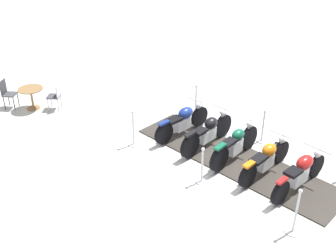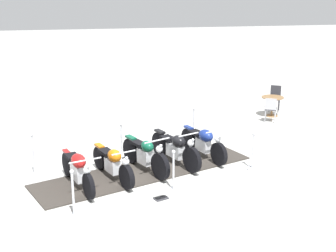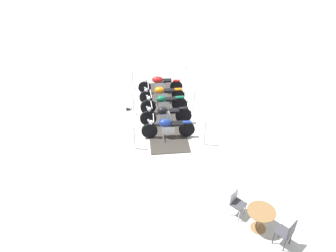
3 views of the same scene
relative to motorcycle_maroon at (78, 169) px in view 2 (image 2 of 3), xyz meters
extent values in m
plane|color=silver|center=(-1.75, -0.76, -0.52)|extent=(80.00, 80.00, 0.00)
cube|color=#38332D|center=(-1.75, -0.76, -0.50)|extent=(6.15, 3.68, 0.03)
cylinder|color=black|center=(-0.24, 0.71, -0.17)|extent=(0.30, 0.62, 0.62)
cylinder|color=black|center=(0.27, -0.80, -0.17)|extent=(0.30, 0.62, 0.62)
cube|color=silver|center=(0.02, -0.05, -0.11)|extent=(0.35, 0.59, 0.41)
ellipsoid|color=#AD1919|center=(-0.03, 0.09, 0.24)|extent=(0.49, 0.62, 0.33)
cube|color=black|center=(0.12, -0.37, 0.19)|extent=(0.41, 0.49, 0.08)
cube|color=#AD1919|center=(0.27, -0.80, 0.17)|extent=(0.23, 0.36, 0.06)
cylinder|color=silver|center=(-0.21, 0.63, 0.09)|extent=(0.16, 0.30, 0.53)
cylinder|color=silver|center=(-0.19, 0.56, 0.42)|extent=(0.75, 0.28, 0.04)
sphere|color=silver|center=(-0.22, 0.65, 0.22)|extent=(0.18, 0.18, 0.18)
cylinder|color=black|center=(-1.15, 0.31, -0.17)|extent=(0.35, 0.62, 0.62)
cylinder|color=black|center=(-0.58, -1.12, -0.17)|extent=(0.35, 0.62, 0.62)
cube|color=silver|center=(-0.87, -0.40, -0.14)|extent=(0.41, 0.56, 0.35)
ellipsoid|color=#D16B0F|center=(-0.92, -0.28, 0.17)|extent=(0.46, 0.53, 0.31)
cube|color=black|center=(-0.74, -0.73, 0.12)|extent=(0.45, 0.57, 0.08)
cube|color=#D16B0F|center=(-0.58, -1.12, 0.16)|extent=(0.27, 0.37, 0.06)
cylinder|color=silver|center=(-1.13, 0.25, 0.09)|extent=(0.16, 0.26, 0.53)
cylinder|color=silver|center=(-1.11, 0.19, 0.41)|extent=(0.60, 0.27, 0.04)
sphere|color=silver|center=(-1.14, 0.29, 0.21)|extent=(0.18, 0.18, 0.18)
cylinder|color=black|center=(-2.05, -0.10, -0.13)|extent=(0.41, 0.69, 0.70)
cylinder|color=black|center=(-1.46, -1.41, -0.13)|extent=(0.41, 0.69, 0.70)
cube|color=silver|center=(-1.75, -0.76, -0.09)|extent=(0.40, 0.52, 0.40)
ellipsoid|color=#0F5138|center=(-1.80, -0.65, 0.24)|extent=(0.44, 0.51, 0.29)
cube|color=black|center=(-1.62, -1.06, 0.19)|extent=(0.44, 0.55, 0.08)
cube|color=#0F5138|center=(-1.46, -1.41, 0.25)|extent=(0.30, 0.41, 0.06)
cylinder|color=silver|center=(-2.02, -0.17, 0.16)|extent=(0.18, 0.28, 0.60)
cylinder|color=silver|center=(-1.99, -0.24, 0.52)|extent=(0.70, 0.34, 0.04)
sphere|color=silver|center=(-2.03, -0.15, 0.32)|extent=(0.18, 0.18, 0.18)
cylinder|color=black|center=(-2.95, -0.41, -0.13)|extent=(0.39, 0.69, 0.70)
cylinder|color=black|center=(-2.33, -1.82, -0.13)|extent=(0.39, 0.69, 0.70)
cube|color=silver|center=(-2.64, -1.11, -0.11)|extent=(0.44, 0.64, 0.36)
ellipsoid|color=black|center=(-2.70, -0.98, 0.21)|extent=(0.48, 0.54, 0.32)
cube|color=black|center=(-2.50, -1.44, 0.16)|extent=(0.43, 0.50, 0.08)
cube|color=black|center=(-2.33, -1.82, 0.25)|extent=(0.28, 0.41, 0.06)
cylinder|color=silver|center=(-2.91, -0.49, 0.16)|extent=(0.18, 0.30, 0.60)
cylinder|color=silver|center=(-2.88, -0.56, 0.52)|extent=(0.59, 0.28, 0.04)
sphere|color=silver|center=(-2.92, -0.47, 0.32)|extent=(0.18, 0.18, 0.18)
cylinder|color=black|center=(-3.78, -0.76, -0.16)|extent=(0.33, 0.65, 0.65)
cylinder|color=black|center=(-3.26, -2.18, -0.16)|extent=(0.33, 0.65, 0.65)
cube|color=silver|center=(-3.52, -1.47, -0.13)|extent=(0.36, 0.55, 0.36)
ellipsoid|color=navy|center=(-3.57, -1.35, 0.20)|extent=(0.50, 0.61, 0.33)
cube|color=black|center=(-3.40, -1.80, 0.15)|extent=(0.45, 0.57, 0.08)
cube|color=navy|center=(-3.26, -2.18, 0.20)|extent=(0.25, 0.38, 0.06)
cylinder|color=silver|center=(-3.75, -0.84, 0.12)|extent=(0.18, 0.33, 0.55)
cylinder|color=silver|center=(-3.72, -0.92, 0.45)|extent=(0.62, 0.26, 0.04)
sphere|color=silver|center=(-3.76, -0.83, 0.25)|extent=(0.18, 0.18, 0.18)
cylinder|color=silver|center=(0.10, 1.47, -0.51)|extent=(0.30, 0.30, 0.03)
cylinder|color=silver|center=(0.10, 1.47, 0.00)|extent=(0.05, 0.05, 0.99)
sphere|color=silver|center=(0.10, 1.47, 0.53)|extent=(0.09, 0.09, 0.09)
cylinder|color=silver|center=(1.13, -1.08, -0.51)|extent=(0.35, 0.35, 0.03)
cylinder|color=silver|center=(1.13, -1.08, 0.03)|extent=(0.05, 0.05, 1.04)
sphere|color=silver|center=(1.13, -1.08, 0.59)|extent=(0.09, 0.09, 0.09)
cylinder|color=silver|center=(-1.24, -2.03, -0.51)|extent=(0.32, 0.32, 0.03)
cylinder|color=silver|center=(-1.24, -2.03, -0.04)|extent=(0.05, 0.05, 0.91)
sphere|color=silver|center=(-1.24, -2.03, 0.45)|extent=(0.09, 0.09, 0.09)
cylinder|color=silver|center=(-2.27, 0.51, -0.51)|extent=(0.31, 0.31, 0.03)
cylinder|color=silver|center=(-2.27, 0.51, -0.03)|extent=(0.05, 0.05, 0.93)
sphere|color=silver|center=(-2.27, 0.51, 0.47)|extent=(0.09, 0.09, 0.09)
cylinder|color=silver|center=(-3.61, -2.99, -0.51)|extent=(0.34, 0.34, 0.03)
cylinder|color=silver|center=(-3.61, -2.99, 0.01)|extent=(0.05, 0.05, 1.01)
sphere|color=silver|center=(-3.61, -2.99, 0.55)|extent=(0.09, 0.09, 0.09)
cylinder|color=silver|center=(-4.64, -0.44, -0.51)|extent=(0.35, 0.35, 0.03)
cylinder|color=silver|center=(-4.64, -0.44, -0.03)|extent=(0.05, 0.05, 0.92)
sphere|color=silver|center=(-4.64, -0.44, 0.47)|extent=(0.09, 0.09, 0.09)
cube|color=#333338|center=(-1.89, 0.95, -0.51)|extent=(0.38, 0.31, 0.02)
cube|color=white|center=(-1.89, 0.95, -0.36)|extent=(0.38, 0.36, 0.12)
cylinder|color=olive|center=(-7.21, -5.31, -0.51)|extent=(0.45, 0.45, 0.02)
cylinder|color=olive|center=(-7.21, -5.31, -0.15)|extent=(0.07, 0.07, 0.68)
cylinder|color=olive|center=(-7.21, -5.31, 0.20)|extent=(0.82, 0.82, 0.03)
cylinder|color=#B7B7BC|center=(-6.79, -4.87, -0.29)|extent=(0.03, 0.03, 0.45)
cylinder|color=#B7B7BC|center=(-7.10, -4.72, -0.29)|extent=(0.03, 0.03, 0.45)
cylinder|color=#B7B7BC|center=(-6.64, -4.57, -0.29)|extent=(0.03, 0.03, 0.45)
cylinder|color=#B7B7BC|center=(-6.94, -4.41, -0.29)|extent=(0.03, 0.03, 0.45)
cube|color=#3F3F47|center=(-6.87, -4.64, -0.05)|extent=(0.54, 0.54, 0.04)
cube|color=#B7B7BC|center=(-6.79, -4.48, 0.17)|extent=(0.37, 0.21, 0.40)
cylinder|color=#2D2D33|center=(-7.64, -5.73, -0.28)|extent=(0.03, 0.03, 0.47)
cylinder|color=#2D2D33|center=(-7.34, -5.90, -0.28)|extent=(0.03, 0.03, 0.47)
cylinder|color=#2D2D33|center=(-7.81, -6.03, -0.28)|extent=(0.03, 0.03, 0.47)
cylinder|color=#2D2D33|center=(-7.51, -6.20, -0.28)|extent=(0.03, 0.03, 0.47)
cube|color=#3F3F47|center=(-7.58, -5.97, -0.03)|extent=(0.55, 0.55, 0.04)
cube|color=#2D2D33|center=(-7.67, -6.13, 0.23)|extent=(0.36, 0.22, 0.47)
camera|label=1|loc=(6.06, -6.22, 5.80)|focal=43.91mm
camera|label=2|loc=(-0.18, 10.93, 4.36)|focal=50.85mm
camera|label=3|loc=(-14.23, -4.56, 7.56)|focal=35.79mm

